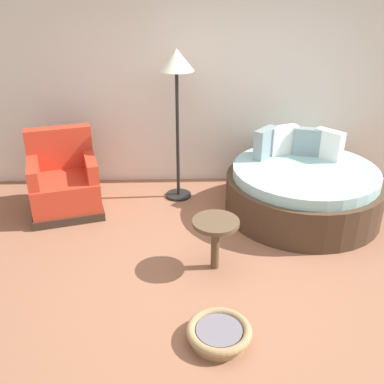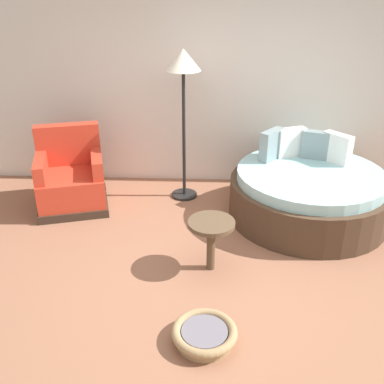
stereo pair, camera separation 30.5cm
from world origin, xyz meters
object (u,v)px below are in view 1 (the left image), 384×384
Objects in this scene: side_table at (216,229)px; floor_lamp at (177,75)px; pet_basket at (219,333)px; red_armchair at (65,183)px; round_daybed at (303,190)px.

side_table is 0.29× the size of floor_lamp.
pet_basket is at bearing -83.14° from floor_lamp.
red_armchair is at bearing -168.17° from floor_lamp.
round_daybed is 0.99× the size of floor_lamp.
round_daybed is at bearing -17.70° from floor_lamp.
red_armchair is at bearing 126.63° from pet_basket.
red_armchair reaches higher than side_table.
side_table is at bearing 87.47° from pet_basket.
red_armchair is 1.92× the size of pet_basket.
pet_basket is (1.65, -2.21, -0.26)m from red_armchair.
side_table is (1.69, -1.26, 0.10)m from red_armchair.
red_armchair reaches higher than pet_basket.
round_daybed is 3.52× the size of pet_basket.
side_table is at bearing -36.71° from red_armchair.
floor_lamp is (-0.34, 1.54, 1.11)m from side_table.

